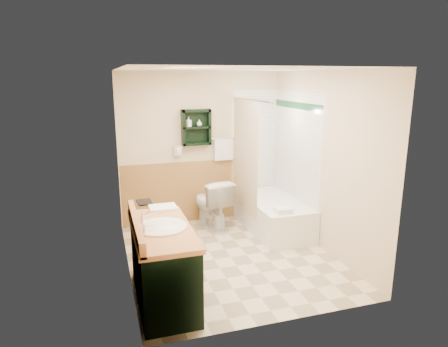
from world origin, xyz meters
TOP-DOWN VIEW (x-y plane):
  - floor at (0.00, 0.00)m, footprint 3.00×3.00m
  - back_wall at (0.00, 1.52)m, footprint 2.60×0.04m
  - left_wall at (-1.32, 0.00)m, footprint 0.04×3.00m
  - right_wall at (1.32, 0.00)m, footprint 0.04×3.00m
  - ceiling at (0.00, 0.00)m, footprint 2.60×3.00m
  - wainscot_left at (-1.29, 0.00)m, footprint 2.98×2.98m
  - wainscot_back at (0.00, 1.49)m, footprint 2.58×2.58m
  - mirror_frame at (-1.27, -0.55)m, footprint 1.30×1.30m
  - mirror_glass at (-1.27, -0.55)m, footprint 1.20×1.20m
  - tile_right at (1.28, 0.75)m, footprint 1.50×1.50m
  - tile_back at (1.03, 1.48)m, footprint 0.95×0.95m
  - tile_accent at (1.27, 0.75)m, footprint 1.50×1.50m
  - wall_shelf at (-0.10, 1.41)m, footprint 0.45×0.15m
  - hair_dryer at (-0.40, 1.43)m, footprint 0.10×0.24m
  - towel_bar at (0.35, 1.45)m, footprint 0.40×0.06m
  - curtain_rod at (0.53, 0.75)m, footprint 0.03×1.60m
  - shower_curtain at (0.53, 0.92)m, footprint 1.05×1.05m
  - vanity at (-0.99, -0.77)m, footprint 0.59×1.29m
  - bathtub at (0.93, 0.72)m, footprint 0.74×1.50m
  - toilet at (0.05, 1.10)m, footprint 0.59×0.86m
  - counter_towel at (-0.89, -0.21)m, footprint 0.31×0.24m
  - vanity_book at (-1.16, 0.09)m, footprint 0.18×0.03m
  - tub_towel at (0.80, 0.13)m, footprint 0.23×0.19m
  - soap_bottle_a at (-0.22, 1.40)m, footprint 0.11×0.16m
  - soap_bottle_b at (-0.05, 1.40)m, footprint 0.12×0.13m

SIDE VIEW (x-z plane):
  - floor at x=0.00m, z-range 0.00..0.00m
  - bathtub at x=0.93m, z-range 0.00..0.49m
  - toilet at x=0.05m, z-range 0.00..0.78m
  - vanity at x=-0.99m, z-range 0.00..0.82m
  - wainscot_left at x=-1.29m, z-range 0.00..1.00m
  - wainscot_back at x=0.00m, z-range 0.00..1.00m
  - tub_towel at x=0.80m, z-range 0.49..0.56m
  - counter_towel at x=-0.89m, z-range 0.82..0.86m
  - vanity_book at x=-1.16m, z-range 0.82..1.05m
  - tile_right at x=1.28m, z-range 0.00..2.10m
  - tile_back at x=1.03m, z-range 0.00..2.10m
  - shower_curtain at x=0.53m, z-range 0.30..2.00m
  - back_wall at x=0.00m, z-range 0.00..2.40m
  - left_wall at x=-1.32m, z-range 0.00..2.40m
  - right_wall at x=1.32m, z-range 0.00..2.40m
  - hair_dryer at x=-0.40m, z-range 1.11..1.29m
  - towel_bar at x=0.35m, z-range 1.15..1.55m
  - mirror_frame at x=-1.27m, z-range 1.00..2.00m
  - mirror_glass at x=-1.27m, z-range 1.05..1.95m
  - wall_shelf at x=-0.10m, z-range 1.27..1.83m
  - soap_bottle_a at x=-0.22m, z-range 1.56..1.63m
  - soap_bottle_b at x=-0.05m, z-range 1.56..1.65m
  - tile_accent at x=1.27m, z-range 1.85..1.95m
  - curtain_rod at x=0.53m, z-range 1.98..2.02m
  - ceiling at x=0.00m, z-range 2.40..2.44m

